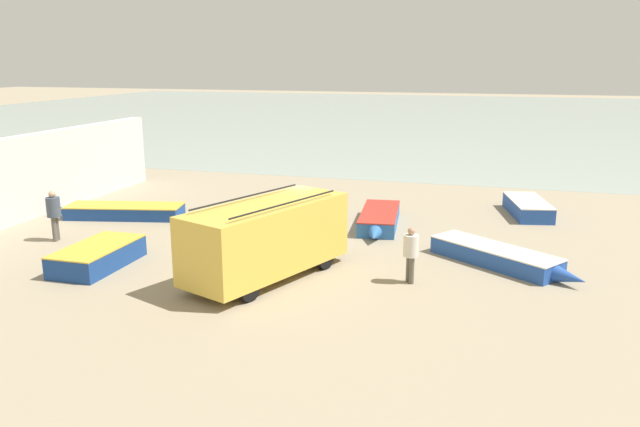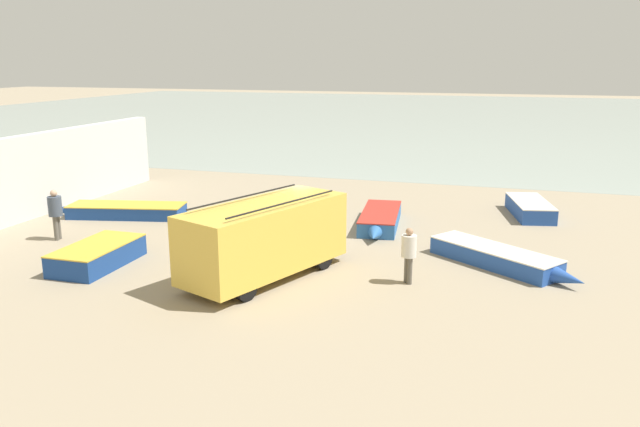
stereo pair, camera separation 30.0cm
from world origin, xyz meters
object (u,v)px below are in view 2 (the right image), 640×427
(fisherman_1, at_px, (55,210))
(fishing_rowboat_4, at_px, (100,254))
(parked_van, at_px, (266,237))
(fishing_rowboat_1, at_px, (529,207))
(fishing_rowboat_0, at_px, (380,219))
(fisherman_0, at_px, (409,250))
(fishing_rowboat_2, at_px, (123,210))
(fishing_rowboat_3, at_px, (499,258))

(fisherman_1, bearing_deg, fishing_rowboat_4, -44.77)
(parked_van, bearing_deg, fishing_rowboat_1, -14.83)
(fishing_rowboat_0, distance_m, fisherman_0, 6.23)
(parked_van, height_order, fishing_rowboat_2, parked_van)
(parked_van, height_order, fishing_rowboat_3, parked_van)
(fisherman_0, distance_m, fisherman_1, 12.71)
(fishing_rowboat_3, distance_m, fisherman_1, 15.25)
(fishing_rowboat_3, bearing_deg, fishing_rowboat_4, -128.96)
(fishing_rowboat_4, bearing_deg, fishing_rowboat_1, -50.89)
(fishing_rowboat_3, xyz_separation_m, fisherman_1, (-15.15, -1.56, 0.80))
(fisherman_0, bearing_deg, fishing_rowboat_0, 70.05)
(fishing_rowboat_3, bearing_deg, fishing_rowboat_1, 116.90)
(fishing_rowboat_0, bearing_deg, parked_van, -23.76)
(parked_van, distance_m, fishing_rowboat_4, 5.51)
(fishing_rowboat_3, bearing_deg, fisherman_0, -101.92)
(fishing_rowboat_3, height_order, fisherman_1, fisherman_1)
(parked_van, height_order, fishing_rowboat_0, parked_van)
(fishing_rowboat_1, xyz_separation_m, fisherman_0, (-3.47, -9.54, 0.67))
(fishing_rowboat_1, bearing_deg, fishing_rowboat_4, 117.22)
(fisherman_0, bearing_deg, fishing_rowboat_2, 121.72)
(fishing_rowboat_2, distance_m, fisherman_1, 3.64)
(fishing_rowboat_2, xyz_separation_m, fisherman_0, (12.39, -4.29, 0.72))
(fishing_rowboat_1, height_order, fishing_rowboat_2, fishing_rowboat_1)
(fishing_rowboat_1, distance_m, fishing_rowboat_3, 7.29)
(parked_van, xyz_separation_m, fishing_rowboat_4, (-5.42, -0.43, -0.89))
(fisherman_0, bearing_deg, fishing_rowboat_3, 4.08)
(fishing_rowboat_1, bearing_deg, fisherman_1, 106.24)
(fishing_rowboat_1, xyz_separation_m, fishing_rowboat_3, (-1.01, -7.22, -0.04))
(fishing_rowboat_2, distance_m, fisherman_0, 13.13)
(fisherman_0, bearing_deg, parked_van, 150.94)
(fishing_rowboat_4, height_order, fisherman_0, fisherman_0)
(fishing_rowboat_4, relative_size, fisherman_1, 2.06)
(fishing_rowboat_2, distance_m, fishing_rowboat_4, 6.17)
(fishing_rowboat_3, distance_m, fisherman_0, 3.45)
(fishing_rowboat_2, height_order, fisherman_0, fisherman_0)
(parked_van, height_order, fishing_rowboat_4, parked_van)
(parked_van, bearing_deg, fishing_rowboat_2, 80.37)
(parked_van, relative_size, fishing_rowboat_4, 1.55)
(fishing_rowboat_2, bearing_deg, parked_van, 136.07)
(fishing_rowboat_4, xyz_separation_m, fisherman_1, (-3.18, 1.92, 0.74))
(fishing_rowboat_1, distance_m, fisherman_0, 10.17)
(fishing_rowboat_0, height_order, fisherman_0, fisherman_0)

